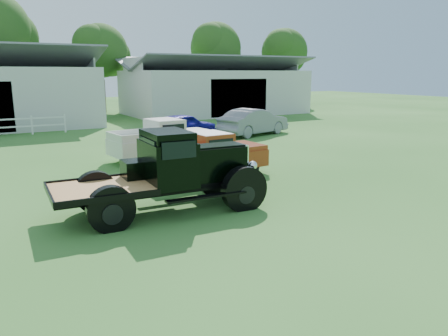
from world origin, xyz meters
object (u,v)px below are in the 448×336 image
white_pickup (163,140)px  misc_car_grey (254,122)px  misc_car_blue (184,125)px  vintage_flatbed (164,172)px  red_pickup (208,155)px

white_pickup → misc_car_grey: (7.92, 4.54, -0.07)m
white_pickup → misc_car_blue: (3.63, 5.66, -0.16)m
vintage_flatbed → misc_car_blue: vintage_flatbed is taller
white_pickup → misc_car_grey: bearing=23.9°
vintage_flatbed → red_pickup: (3.01, 3.08, -0.30)m
red_pickup → white_pickup: (-0.19, 3.97, 0.05)m
misc_car_blue → misc_car_grey: bearing=-119.5°
vintage_flatbed → red_pickup: bearing=48.3°
red_pickup → misc_car_blue: (3.43, 9.63, -0.11)m
red_pickup → misc_car_grey: (7.73, 8.51, -0.02)m
misc_car_blue → misc_car_grey: 4.44m
vintage_flatbed → misc_car_blue: (6.45, 12.71, -0.41)m
red_pickup → misc_car_blue: bearing=67.0°
vintage_flatbed → white_pickup: size_ratio=1.19×
red_pickup → misc_car_grey: 11.49m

